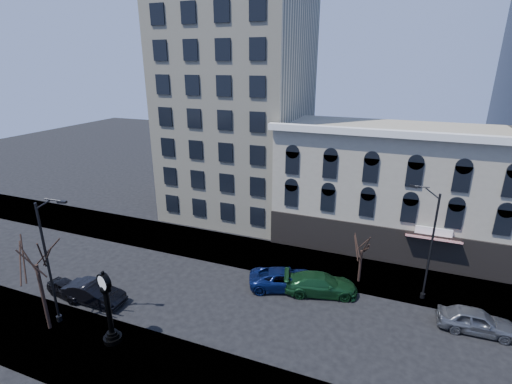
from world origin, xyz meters
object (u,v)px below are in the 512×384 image
at_px(street_clock, 108,310).
at_px(street_lamp_near, 50,230).
at_px(car_near_a, 68,289).
at_px(car_near_b, 94,293).

xyz_separation_m(street_clock, street_lamp_near, (-4.34, 0.38, 4.89)).
relative_size(car_near_a, car_near_b, 0.76).
distance_m(car_near_a, car_near_b, 2.64).
relative_size(street_lamp_near, car_near_b, 1.93).
distance_m(street_lamp_near, car_near_b, 7.12).
xyz_separation_m(street_clock, car_near_b, (-4.43, 3.03, -1.72)).
height_order(street_clock, street_lamp_near, street_lamp_near).
relative_size(street_clock, car_near_b, 1.07).
bearing_deg(street_clock, car_near_a, 174.62).
bearing_deg(car_near_b, street_clock, -125.92).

